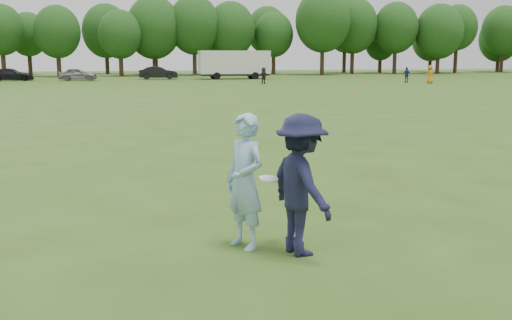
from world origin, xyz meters
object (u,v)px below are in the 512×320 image
object	(u,v)px
cargo_trailer	(234,63)
player_far_d	(264,76)
defender	(301,185)
field_cone	(366,82)
player_far_c	(430,74)
car_d	(11,75)
car_e	(78,74)
car_f	(158,73)
thrower	(245,181)
player_far_b	(406,75)

from	to	relation	value
cargo_trailer	player_far_d	bearing A→B (deg)	-87.92
defender	field_cone	size ratio (longest dim) A/B	6.37
player_far_c	car_d	distance (m)	43.10
car_e	cargo_trailer	world-z (taller)	cargo_trailer
player_far_c	field_cone	distance (m)	6.04
car_f	player_far_c	bearing A→B (deg)	-118.75
cargo_trailer	field_cone	bearing A→B (deg)	-53.10
defender	car_f	size ratio (longest dim) A/B	0.44
defender	car_f	bearing A→B (deg)	-16.37
player_far_d	car_e	world-z (taller)	player_far_d
car_d	cargo_trailer	size ratio (longest dim) A/B	0.50
car_e	thrower	bearing A→B (deg)	-170.90
thrower	field_cone	bearing A→B (deg)	127.36
car_f	car_e	bearing A→B (deg)	107.86
car_d	cargo_trailer	xyz separation A→B (m)	(24.00, -0.43, 1.12)
player_far_d	car_d	bearing A→B (deg)	118.62
player_far_b	car_e	size ratio (longest dim) A/B	0.38
player_far_b	car_e	bearing A→B (deg)	-139.04
thrower	player_far_b	size ratio (longest dim) A/B	1.24
player_far_c	cargo_trailer	distance (m)	22.34
car_f	player_far_d	bearing A→B (deg)	-141.10
defender	cargo_trailer	distance (m)	61.32
car_e	cargo_trailer	distance (m)	17.20
defender	car_d	size ratio (longest dim) A/B	0.43
car_f	field_cone	xyz separation A→B (m)	(18.82, -14.77, -0.57)
defender	player_far_b	world-z (taller)	defender
thrower	player_far_d	xyz separation A→B (m)	(11.93, 47.51, -0.17)
car_e	cargo_trailer	bearing A→B (deg)	-83.39
thrower	car_f	bearing A→B (deg)	149.82
thrower	cargo_trailer	xyz separation A→B (m)	(11.48, 59.93, 0.83)
player_far_b	car_e	xyz separation A→B (m)	(-32.12, 11.89, -0.08)
thrower	car_f	distance (m)	61.04
player_far_b	player_far_c	world-z (taller)	player_far_c
car_d	field_cone	world-z (taller)	car_d
field_cone	cargo_trailer	size ratio (longest dim) A/B	0.03
player_far_c	car_e	size ratio (longest dim) A/B	0.44
field_cone	cargo_trailer	bearing A→B (deg)	126.90
player_far_c	player_far_d	bearing A→B (deg)	8.92
player_far_d	car_f	size ratio (longest dim) A/B	0.35
player_far_d	car_e	xyz separation A→B (m)	(-17.59, 11.52, -0.10)
car_d	cargo_trailer	bearing A→B (deg)	-92.21
car_e	car_f	size ratio (longest dim) A/B	0.91
defender	cargo_trailer	xyz separation A→B (m)	(10.79, 60.36, 0.82)
player_far_c	car_f	distance (m)	29.61
player_far_c	defender	bearing A→B (deg)	79.28
car_e	defender	bearing A→B (deg)	-170.29
car_f	field_cone	size ratio (longest dim) A/B	14.57
defender	player_far_c	distance (m)	52.25
defender	car_e	distance (m)	59.80
player_far_c	car_d	bearing A→B (deg)	-1.54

